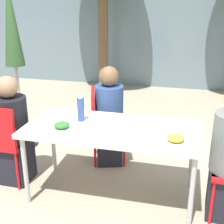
# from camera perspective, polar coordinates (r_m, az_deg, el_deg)

# --- Properties ---
(ground_plane) EXTENTS (24.00, 24.00, 0.00)m
(ground_plane) POSITION_cam_1_polar(r_m,az_deg,el_deg) (3.27, 0.00, -14.70)
(ground_plane) COLOR tan
(building_facade) EXTENTS (10.00, 0.20, 3.00)m
(building_facade) POSITION_cam_1_polar(r_m,az_deg,el_deg) (6.89, 8.69, 16.93)
(building_facade) COLOR slate
(building_facade) RESTS_ON ground
(dining_table) EXTENTS (1.64, 0.76, 0.74)m
(dining_table) POSITION_cam_1_polar(r_m,az_deg,el_deg) (2.94, 0.00, -3.77)
(dining_table) COLOR silver
(dining_table) RESTS_ON ground
(chair_left) EXTENTS (0.41, 0.41, 0.89)m
(chair_left) POSITION_cam_1_polar(r_m,az_deg,el_deg) (3.38, -19.13, -4.51)
(chair_left) COLOR red
(chair_left) RESTS_ON ground
(person_left) EXTENTS (0.35, 0.35, 1.16)m
(person_left) POSITION_cam_1_polar(r_m,az_deg,el_deg) (3.40, -17.74, -3.78)
(person_left) COLOR black
(person_left) RESTS_ON ground
(chair_far) EXTENTS (0.50, 0.50, 0.89)m
(chair_far) POSITION_cam_1_polar(r_m,az_deg,el_deg) (3.65, -1.81, -1.46)
(chair_far) COLOR red
(chair_far) RESTS_ON ground
(person_far) EXTENTS (0.36, 0.36, 1.17)m
(person_far) POSITION_cam_1_polar(r_m,az_deg,el_deg) (3.59, -0.53, -1.22)
(person_far) COLOR black
(person_far) RESTS_ON ground
(closed_umbrella) EXTENTS (0.36, 0.36, 2.12)m
(closed_umbrella) POSITION_cam_1_polar(r_m,az_deg,el_deg) (4.01, -17.72, 12.91)
(closed_umbrella) COLOR #333333
(closed_umbrella) RESTS_ON ground
(plate_0) EXTENTS (0.26, 0.26, 0.07)m
(plate_0) POSITION_cam_1_polar(r_m,az_deg,el_deg) (2.65, 11.51, -4.98)
(plate_0) COLOR white
(plate_0) RESTS_ON dining_table
(plate_1) EXTENTS (0.25, 0.25, 0.07)m
(plate_1) POSITION_cam_1_polar(r_m,az_deg,el_deg) (2.89, -9.16, -2.66)
(plate_1) COLOR white
(plate_1) RESTS_ON dining_table
(bottle) EXTENTS (0.07, 0.07, 0.25)m
(bottle) POSITION_cam_1_polar(r_m,az_deg,el_deg) (3.04, -5.73, 0.56)
(bottle) COLOR #334C8E
(bottle) RESTS_ON dining_table
(drinking_cup) EXTENTS (0.08, 0.08, 0.08)m
(drinking_cup) POSITION_cam_1_polar(r_m,az_deg,el_deg) (3.01, 3.44, -1.16)
(drinking_cup) COLOR silver
(drinking_cup) RESTS_ON dining_table
(salad_bowl) EXTENTS (0.19, 0.19, 0.06)m
(salad_bowl) POSITION_cam_1_polar(r_m,az_deg,el_deg) (3.03, -0.07, -1.27)
(salad_bowl) COLOR white
(salad_bowl) RESTS_ON dining_table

